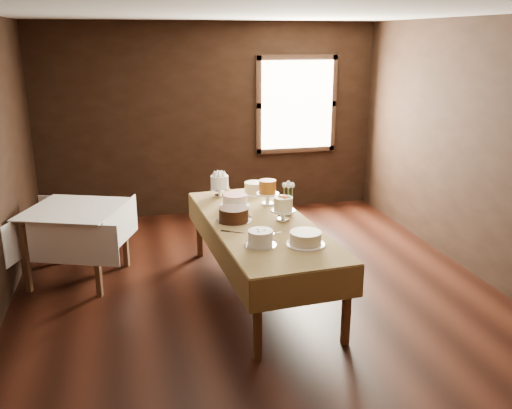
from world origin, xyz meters
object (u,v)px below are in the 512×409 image
(cake_server_e, at_px, (237,232))
(cake_meringue, at_px, (220,187))
(cake_speckled, at_px, (254,188))
(cake_lattice, at_px, (235,201))
(cake_swirl, at_px, (260,239))
(cake_cream, at_px, (306,239))
(cake_server_d, at_px, (280,211))
(cake_chocolate, at_px, (234,215))
(flower_vase, at_px, (288,208))
(side_table, at_px, (75,217))
(cake_flowers, at_px, (283,210))
(display_table, at_px, (260,227))
(cake_server_c, at_px, (245,212))
(cake_caramel, at_px, (268,194))
(cake_server_a, at_px, (278,233))

(cake_server_e, bearing_deg, cake_meringue, 118.81)
(cake_speckled, xyz_separation_m, cake_lattice, (-0.33, -0.44, -0.01))
(cake_swirl, relative_size, cake_cream, 0.73)
(cake_lattice, bearing_deg, cake_cream, -73.43)
(cake_server_d, bearing_deg, cake_chocolate, 131.78)
(flower_vase, bearing_deg, cake_lattice, 140.08)
(side_table, distance_m, flower_vase, 2.31)
(cake_flowers, bearing_deg, display_table, -179.07)
(flower_vase, bearing_deg, cake_server_c, 160.25)
(cake_server_c, height_order, flower_vase, flower_vase)
(cake_flowers, bearing_deg, cake_cream, -89.83)
(cake_speckled, bearing_deg, cake_swirl, -101.59)
(cake_meringue, distance_m, cake_cream, 1.78)
(cake_speckled, relative_size, cake_swirl, 1.03)
(cake_speckled, distance_m, cake_caramel, 0.46)
(cake_caramel, bearing_deg, display_table, -111.45)
(cake_flowers, relative_size, cake_server_a, 1.07)
(cake_cream, bearing_deg, cake_speckled, 91.97)
(cake_meringue, distance_m, cake_chocolate, 0.92)
(cake_server_a, relative_size, cake_server_c, 1.00)
(cake_cream, bearing_deg, cake_server_d, 87.04)
(cake_chocolate, distance_m, cake_server_e, 0.35)
(cake_chocolate, relative_size, cake_server_d, 1.61)
(cake_lattice, distance_m, cake_flowers, 0.70)
(cake_server_a, bearing_deg, flower_vase, 44.90)
(cake_caramel, bearing_deg, cake_server_e, -122.17)
(cake_swirl, xyz_separation_m, cake_server_e, (-0.14, 0.38, -0.07))
(cake_server_a, bearing_deg, cake_lattice, 84.72)
(cake_speckled, relative_size, cake_chocolate, 0.76)
(cake_speckled, distance_m, cake_lattice, 0.55)
(cake_meringue, xyz_separation_m, cake_server_a, (0.32, -1.36, -0.11))
(cake_server_c, bearing_deg, cake_swirl, 168.54)
(cake_meringue, height_order, cake_cream, cake_meringue)
(display_table, xyz_separation_m, cake_meringue, (-0.24, 1.01, 0.18))
(side_table, xyz_separation_m, cake_server_e, (1.57, -1.08, 0.07))
(cake_server_a, bearing_deg, cake_caramel, 62.46)
(cake_server_d, bearing_deg, cake_caramel, 35.04)
(cake_flowers, height_order, cake_server_c, cake_flowers)
(cake_cream, height_order, flower_vase, flower_vase)
(cake_meringue, bearing_deg, display_table, -76.67)
(cake_lattice, height_order, cake_chocolate, cake_chocolate)
(cake_speckled, bearing_deg, cake_server_e, -110.38)
(side_table, height_order, flower_vase, flower_vase)
(cake_chocolate, distance_m, cake_swirl, 0.73)
(display_table, distance_m, cake_server_d, 0.42)
(display_table, distance_m, cake_swirl, 0.67)
(cake_server_c, xyz_separation_m, cake_server_e, (-0.21, -0.59, 0.00))
(side_table, height_order, cake_lattice, cake_lattice)
(display_table, bearing_deg, cake_cream, -71.03)
(cake_speckled, distance_m, cake_server_c, 0.75)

